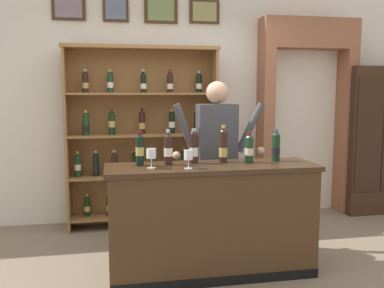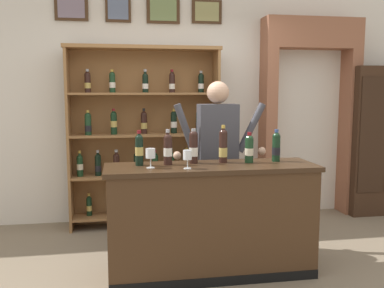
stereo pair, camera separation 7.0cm
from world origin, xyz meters
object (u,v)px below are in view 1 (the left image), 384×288
object	(u,v)px
shopkeeper	(217,147)
wine_glass_left	(188,156)
side_cabinet	(373,140)
tasting_bottle_bianco	(168,149)
wine_shelf	(142,133)
tasting_bottle_grappa	(223,146)
tasting_counter	(212,220)
tasting_bottle_vin_santo	(140,149)
tasting_bottle_riserva	(276,146)
tasting_bottle_chianti	(194,147)
tasting_bottle_prosecco	(249,148)
wine_glass_spare	(151,154)

from	to	relation	value
shopkeeper	wine_glass_left	size ratio (longest dim) A/B	11.08
side_cabinet	tasting_bottle_bianco	size ratio (longest dim) A/B	6.24
wine_shelf	wine_glass_left	distance (m)	1.64
wine_shelf	wine_glass_left	world-z (taller)	wine_shelf
wine_shelf	tasting_bottle_grappa	world-z (taller)	wine_shelf
tasting_counter	tasting_bottle_grappa	bearing A→B (deg)	39.82
tasting_bottle_vin_santo	tasting_bottle_riserva	bearing A→B (deg)	0.53
tasting_counter	tasting_bottle_riserva	distance (m)	0.87
side_cabinet	tasting_bottle_bianco	xyz separation A→B (m)	(-2.87, -1.40, 0.15)
wine_shelf	tasting_bottle_riserva	size ratio (longest dim) A/B	7.28
tasting_counter	shopkeeper	distance (m)	0.85
tasting_bottle_chianti	wine_glass_left	world-z (taller)	tasting_bottle_chianti
side_cabinet	tasting_bottle_bianco	world-z (taller)	side_cabinet
shopkeeper	tasting_bottle_bianco	distance (m)	0.77
tasting_bottle_riserva	wine_glass_left	size ratio (longest dim) A/B	1.89
tasting_bottle_chianti	tasting_bottle_vin_santo	bearing A→B (deg)	-175.59
shopkeeper	wine_glass_left	xyz separation A→B (m)	(-0.42, -0.74, 0.04)
tasting_bottle_chianti	wine_glass_left	xyz separation A→B (m)	(-0.09, -0.25, -0.04)
tasting_bottle_bianco	wine_shelf	bearing A→B (deg)	94.72
wine_shelf	tasting_bottle_bianco	xyz separation A→B (m)	(0.12, -1.41, 0.01)
shopkeeper	tasting_bottle_prosecco	size ratio (longest dim) A/B	6.28
tasting_counter	shopkeeper	bearing A→B (deg)	72.20
tasting_counter	tasting_bottle_bianco	distance (m)	0.72
tasting_bottle_prosecco	wine_glass_left	distance (m)	0.62
wine_glass_spare	wine_shelf	bearing A→B (deg)	88.50
shopkeeper	tasting_bottle_grappa	world-z (taller)	shopkeeper
shopkeeper	tasting_bottle_prosecco	world-z (taller)	shopkeeper
wine_shelf	side_cabinet	distance (m)	2.99
tasting_bottle_riserva	tasting_bottle_bianco	bearing A→B (deg)	-179.10
shopkeeper	tasting_bottle_chianti	world-z (taller)	shopkeeper
tasting_bottle_vin_santo	tasting_bottle_riserva	size ratio (longest dim) A/B	1.04
tasting_bottle_vin_santo	tasting_bottle_bianco	distance (m)	0.24
shopkeeper	tasting_bottle_vin_santo	distance (m)	0.96
shopkeeper	tasting_bottle_prosecco	bearing A→B (deg)	-73.71
tasting_bottle_chianti	tasting_bottle_grappa	xyz separation A→B (m)	(0.26, -0.01, 0.00)
shopkeeper	wine_glass_left	distance (m)	0.86
shopkeeper	tasting_bottle_grappa	xyz separation A→B (m)	(-0.07, -0.50, 0.08)
wine_shelf	wine_glass_left	xyz separation A→B (m)	(0.25, -1.62, -0.02)
tasting_bottle_prosecco	tasting_bottle_riserva	size ratio (longest dim) A/B	0.93
wine_shelf	shopkeeper	size ratio (longest dim) A/B	1.24
tasting_bottle_bianco	wine_glass_left	size ratio (longest dim) A/B	2.00
tasting_counter	tasting_bottle_vin_santo	world-z (taller)	tasting_bottle_vin_santo
tasting_bottle_grappa	tasting_bottle_prosecco	world-z (taller)	tasting_bottle_grappa
shopkeeper	side_cabinet	bearing A→B (deg)	20.43
tasting_bottle_bianco	tasting_bottle_grappa	bearing A→B (deg)	3.25
side_cabinet	tasting_bottle_grappa	world-z (taller)	side_cabinet
shopkeeper	tasting_bottle_chianti	distance (m)	0.60
tasting_bottle_vin_santo	wine_glass_left	xyz separation A→B (m)	(0.38, -0.22, -0.03)
tasting_counter	tasting_bottle_vin_santo	size ratio (longest dim) A/B	6.03
tasting_bottle_chianti	tasting_bottle_grappa	bearing A→B (deg)	-2.73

